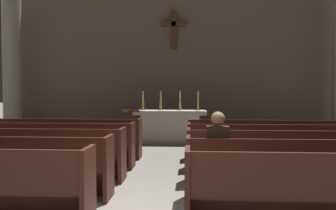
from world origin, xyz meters
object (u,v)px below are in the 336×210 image
candlestick_outer_right (198,104)px  lone_worshipper (217,154)px  candlestick_outer_left (143,104)px  pew_right_row_2 (318,171)px  lectern (131,129)px  pew_right_row_4 (281,147)px  altar (170,126)px  pew_left_row_5 (63,138)px  candlestick_inner_left (161,104)px  candlestick_inner_right (180,104)px  pew_right_row_3 (296,157)px  column_left_fourth (12,54)px  pew_left_row_3 (21,153)px  pew_right_row_5 (269,140)px  pew_left_row_4 (45,145)px

candlestick_outer_right → lone_worshipper: 5.67m
candlestick_outer_left → pew_right_row_2: bearing=-59.9°
candlestick_outer_right → lectern: (-1.87, -1.20, -0.64)m
pew_right_row_4 → altar: (-2.44, 3.59, 0.06)m
altar → candlestick_outer_left: bearing=180.0°
pew_left_row_5 → candlestick_outer_left: 3.08m
pew_right_row_2 → candlestick_inner_left: (-2.74, 5.68, 0.71)m
pew_right_row_4 → candlestick_inner_right: bearing=120.9°
candlestick_outer_left → candlestick_inner_right: (1.15, 0.00, 0.00)m
candlestick_inner_right → candlestick_outer_right: (0.55, 0.00, 0.00)m
pew_left_row_5 → candlestick_inner_right: 3.80m
pew_right_row_3 → altar: altar is taller
altar → candlestick_outer_right: candlestick_outer_right is taller
column_left_fourth → lone_worshipper: 9.75m
altar → candlestick_inner_left: bearing=180.0°
candlestick_inner_right → candlestick_outer_right: same height
lectern → altar: bearing=49.6°
pew_left_row_3 → candlestick_outer_right: bearing=54.6°
pew_right_row_5 → pew_right_row_4: bearing=-90.0°
pew_right_row_3 → candlestick_inner_right: 5.15m
pew_right_row_5 → candlestick_inner_left: size_ratio=6.46×
lectern → candlestick_inner_right: bearing=42.3°
candlestick_inner_left → pew_right_row_4: bearing=-52.6°
pew_left_row_4 → pew_right_row_5: bearing=12.1°
pew_left_row_4 → pew_right_row_5: size_ratio=1.00×
candlestick_inner_left → pew_right_row_5: bearing=-42.8°
pew_right_row_4 → candlestick_outer_left: 4.92m
pew_right_row_2 → pew_right_row_4: same height
pew_left_row_4 → candlestick_outer_left: 3.99m
pew_right_row_4 → pew_right_row_2: bearing=-90.0°
candlestick_inner_left → lectern: (-0.72, -1.20, -0.64)m
altar → lectern: (-1.02, -1.20, 0.01)m
candlestick_outer_right → pew_right_row_4: bearing=-66.1°
pew_left_row_4 → candlestick_inner_right: (2.74, 3.59, 0.71)m
candlestick_outer_right → pew_right_row_2: bearing=-74.3°
pew_right_row_4 → column_left_fourth: (-8.05, 4.75, 2.42)m
pew_right_row_2 → candlestick_inner_right: size_ratio=6.46×
pew_left_row_3 → candlestick_inner_left: (2.14, 4.63, 0.71)m
pew_left_row_4 → altar: 4.34m
pew_right_row_4 → lectern: (-3.46, 2.39, 0.07)m
lectern → lone_worshipper: size_ratio=0.87×
pew_right_row_5 → lectern: 3.71m
pew_right_row_3 → candlestick_inner_left: (-2.74, 4.63, 0.71)m
candlestick_inner_right → candlestick_inner_left: bearing=180.0°
pew_left_row_4 → pew_right_row_4: bearing=0.0°
pew_right_row_4 → candlestick_inner_left: candlestick_inner_left is taller
candlestick_inner_left → lectern: bearing=-121.0°
pew_left_row_4 → pew_right_row_4: same height
pew_right_row_3 → pew_left_row_3: bearing=180.0°
column_left_fourth → candlestick_outer_left: bearing=-13.8°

